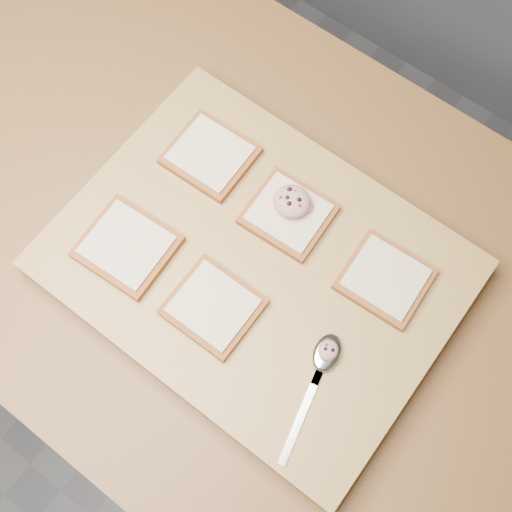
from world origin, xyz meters
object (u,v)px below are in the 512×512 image
Objects in this scene: bread_far_center at (288,214)px; spoon at (323,362)px; tuna_salad_dollop at (292,201)px; cutting_board at (256,267)px.

spoon is at bearing -41.72° from bread_far_center.
tuna_salad_dollop is 0.29× the size of spoon.
spoon is (0.17, -0.16, -0.02)m from tuna_salad_dollop.
tuna_salad_dollop reaches higher than spoon.
bread_far_center is at bearing 93.66° from cutting_board.
spoon reaches higher than cutting_board.
tuna_salad_dollop is at bearing 105.55° from bread_far_center.
spoon is at bearing -21.02° from cutting_board.
cutting_board is 2.98× the size of spoon.
cutting_board is 10.16× the size of tuna_salad_dollop.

